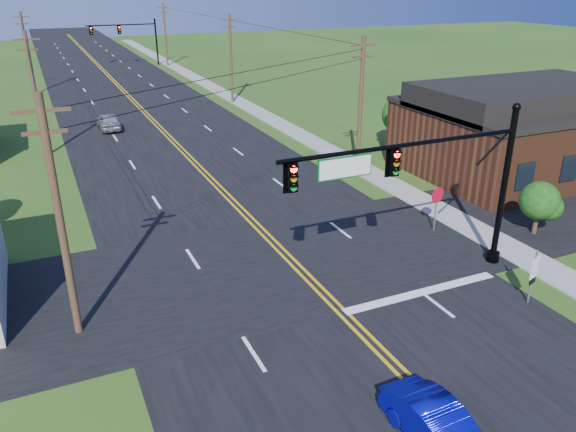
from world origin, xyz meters
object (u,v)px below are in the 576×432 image
signal_mast_main (424,179)px  blue_car (440,429)px  signal_mast_far (127,35)px  stop_sign (437,199)px  route_sign (534,273)px

signal_mast_main → blue_car: 10.44m
signal_mast_far → signal_mast_main: bearing=-90.1°
signal_mast_main → stop_sign: bearing=43.7°
signal_mast_far → blue_car: size_ratio=2.77×
signal_mast_far → blue_car: signal_mast_far is taller
blue_car → route_sign: route_sign is taller
blue_car → route_sign: size_ratio=1.63×
signal_mast_far → route_sign: size_ratio=4.53×
blue_car → stop_sign: (9.27, 12.11, 1.12)m
blue_car → signal_mast_main: bearing=54.5°
stop_sign → blue_car: bearing=-137.5°
route_sign → blue_car: bearing=-167.8°
signal_mast_main → blue_car: size_ratio=2.85×
route_sign → stop_sign: bearing=65.0°
signal_mast_far → stop_sign: signal_mast_far is taller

